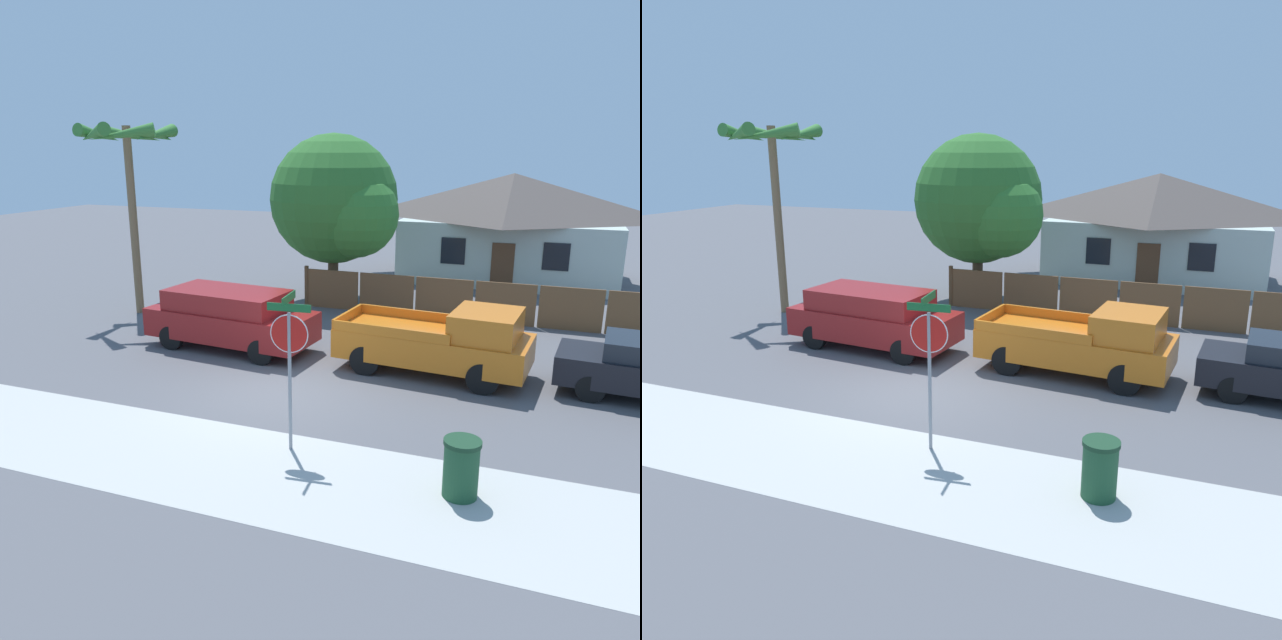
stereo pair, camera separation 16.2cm
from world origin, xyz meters
TOP-DOWN VIEW (x-y plane):
  - ground_plane at (0.00, 0.00)m, footprint 80.00×80.00m
  - sidewalk_strip at (0.00, -3.60)m, footprint 36.00×3.20m
  - wooden_fence at (3.58, 8.21)m, footprint 12.36×0.12m
  - house at (4.03, 16.24)m, footprint 9.71×6.36m
  - oak_tree at (-1.67, 9.24)m, footprint 5.00×4.76m
  - palm_tree at (-7.78, 5.19)m, footprint 3.18×3.40m
  - red_suv at (-2.71, 2.70)m, footprint 5.09×2.43m
  - orange_pickup at (3.48, 2.67)m, footprint 5.07×2.47m
  - stop_sign at (1.49, -2.59)m, footprint 0.85×0.77m
  - trash_bin at (4.87, -3.15)m, footprint 0.64×0.64m

SIDE VIEW (x-z plane):
  - ground_plane at x=0.00m, z-range 0.00..0.00m
  - sidewalk_strip at x=0.00m, z-range 0.00..0.01m
  - trash_bin at x=4.87m, z-range 0.01..1.05m
  - wooden_fence at x=3.58m, z-range -0.05..1.47m
  - orange_pickup at x=3.48m, z-range -0.03..1.80m
  - red_suv at x=-2.71m, z-range 0.08..1.82m
  - stop_sign at x=1.49m, z-range 0.55..3.68m
  - house at x=4.03m, z-range 0.09..4.74m
  - oak_tree at x=-1.67m, z-range 0.64..6.90m
  - palm_tree at x=-7.78m, z-range 2.37..8.88m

